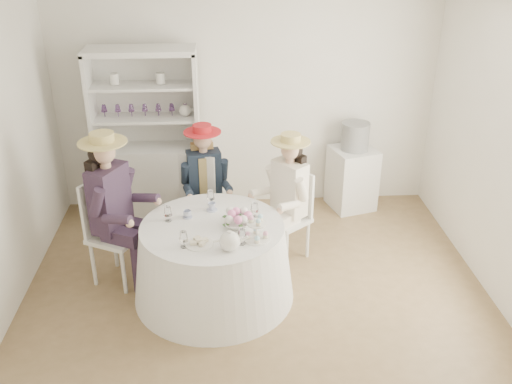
{
  "coord_description": "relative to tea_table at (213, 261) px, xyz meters",
  "views": [
    {
      "loc": [
        -0.28,
        -4.54,
        3.35
      ],
      "look_at": [
        0.0,
        0.1,
        1.05
      ],
      "focal_mm": 40.0,
      "sensor_mm": 36.0,
      "label": 1
    }
  ],
  "objects": [
    {
      "name": "wall_back",
      "position": [
        0.41,
        1.99,
        0.97
      ],
      "size": [
        4.5,
        0.0,
        4.5
      ],
      "primitive_type": "plane",
      "rotation": [
        1.57,
        0.0,
        0.0
      ],
      "color": "white",
      "rests_on": "ground"
    },
    {
      "name": "tea_table",
      "position": [
        0.0,
        0.0,
        0.0
      ],
      "size": [
        1.53,
        1.53,
        0.76
      ],
      "rotation": [
        0.0,
        0.0,
        -0.21
      ],
      "color": "white",
      "rests_on": "ground"
    },
    {
      "name": "teacup_a",
      "position": [
        -0.23,
        0.17,
        0.42
      ],
      "size": [
        0.09,
        0.09,
        0.06
      ],
      "primitive_type": "imported",
      "rotation": [
        0.0,
        0.0,
        -0.13
      ],
      "color": "white",
      "rests_on": "tea_table"
    },
    {
      "name": "hutch",
      "position": [
        -0.74,
        1.67,
        0.34
      ],
      "size": [
        1.23,
        0.53,
        2.03
      ],
      "rotation": [
        0.0,
        0.0,
        -0.06
      ],
      "color": "silver",
      "rests_on": "ground"
    },
    {
      "name": "ceiling",
      "position": [
        0.41,
        -0.01,
        2.32
      ],
      "size": [
        4.5,
        4.5,
        0.0
      ],
      "primitive_type": "plane",
      "rotation": [
        3.14,
        0.0,
        0.0
      ],
      "color": "white",
      "rests_on": "wall_back"
    },
    {
      "name": "teacup_b",
      "position": [
        -0.0,
        0.3,
        0.42
      ],
      "size": [
        0.08,
        0.08,
        0.07
      ],
      "primitive_type": "imported",
      "rotation": [
        0.0,
        0.0,
        0.08
      ],
      "color": "white",
      "rests_on": "tea_table"
    },
    {
      "name": "cupcake_stand",
      "position": [
        0.39,
        -0.26,
        0.47
      ],
      "size": [
        0.24,
        0.24,
        0.22
      ],
      "rotation": [
        0.0,
        0.0,
        -0.21
      ],
      "color": "white",
      "rests_on": "tea_table"
    },
    {
      "name": "flower_bowl",
      "position": [
        0.23,
        -0.05,
        0.41
      ],
      "size": [
        0.23,
        0.23,
        0.06
      ],
      "primitive_type": "imported",
      "rotation": [
        0.0,
        0.0,
        0.01
      ],
      "color": "white",
      "rests_on": "tea_table"
    },
    {
      "name": "flower_arrangement",
      "position": [
        0.23,
        -0.01,
        0.48
      ],
      "size": [
        0.21,
        0.21,
        0.08
      ],
      "rotation": [
        0.0,
        0.0,
        0.43
      ],
      "color": "pink",
      "rests_on": "tea_table"
    },
    {
      "name": "ground",
      "position": [
        0.41,
        -0.01,
        -0.38
      ],
      "size": [
        4.5,
        4.5,
        0.0
      ],
      "primitive_type": "plane",
      "color": "brown",
      "rests_on": "ground"
    },
    {
      "name": "guest_right",
      "position": [
        0.76,
        0.63,
        0.41
      ],
      "size": [
        0.6,
        0.58,
        1.4
      ],
      "rotation": [
        0.0,
        0.0,
        -0.89
      ],
      "color": "silver",
      "rests_on": "ground"
    },
    {
      "name": "guest_mid",
      "position": [
        -0.09,
        0.99,
        0.4
      ],
      "size": [
        0.52,
        0.54,
        1.38
      ],
      "rotation": [
        0.0,
        0.0,
        0.18
      ],
      "color": "silver",
      "rests_on": "ground"
    },
    {
      "name": "spare_chair",
      "position": [
        -0.12,
        1.08,
        0.19
      ],
      "size": [
        0.58,
        0.58,
        1.06
      ],
      "rotation": [
        0.0,
        0.0,
        2.72
      ],
      "color": "silver",
      "rests_on": "ground"
    },
    {
      "name": "wall_front",
      "position": [
        0.41,
        -2.01,
        0.97
      ],
      "size": [
        4.5,
        0.0,
        4.5
      ],
      "primitive_type": "plane",
      "rotation": [
        -1.57,
        0.0,
        0.0
      ],
      "color": "white",
      "rests_on": "ground"
    },
    {
      "name": "table_teapot",
      "position": [
        0.16,
        -0.41,
        0.46
      ],
      "size": [
        0.25,
        0.18,
        0.19
      ],
      "rotation": [
        0.0,
        0.0,
        -0.35
      ],
      "color": "white",
      "rests_on": "tea_table"
    },
    {
      "name": "hatbox",
      "position": [
        1.7,
        1.74,
        0.56
      ],
      "size": [
        0.35,
        0.35,
        0.33
      ],
      "primitive_type": "cylinder",
      "rotation": [
        0.0,
        0.0,
        -0.07
      ],
      "color": "black",
      "rests_on": "side_table"
    },
    {
      "name": "side_table",
      "position": [
        1.7,
        1.74,
        0.01
      ],
      "size": [
        0.61,
        0.61,
        0.77
      ],
      "primitive_type": "cube",
      "rotation": [
        0.0,
        0.0,
        0.28
      ],
      "color": "silver",
      "rests_on": "ground"
    },
    {
      "name": "sandwich_plate",
      "position": [
        -0.11,
        -0.32,
        0.4
      ],
      "size": [
        0.25,
        0.25,
        0.05
      ],
      "rotation": [
        0.0,
        0.0,
        -0.17
      ],
      "color": "white",
      "rests_on": "tea_table"
    },
    {
      "name": "teacup_c",
      "position": [
        0.24,
        0.13,
        0.42
      ],
      "size": [
        0.1,
        0.1,
        0.07
      ],
      "primitive_type": "imported",
      "rotation": [
        0.0,
        0.0,
        -0.25
      ],
      "color": "white",
      "rests_on": "tea_table"
    },
    {
      "name": "wall_right",
      "position": [
        2.66,
        -0.01,
        0.97
      ],
      "size": [
        0.0,
        4.5,
        4.5
      ],
      "primitive_type": "plane",
      "rotation": [
        1.57,
        0.0,
        -1.57
      ],
      "color": "white",
      "rests_on": "ground"
    },
    {
      "name": "stemware_set",
      "position": [
        0.0,
        0.0,
        0.46
      ],
      "size": [
        0.88,
        0.85,
        0.15
      ],
      "color": "white",
      "rests_on": "tea_table"
    },
    {
      "name": "guest_left",
      "position": [
        -0.94,
        0.31,
        0.5
      ],
      "size": [
        0.66,
        0.6,
        1.57
      ],
      "rotation": [
        0.0,
        0.0,
        1.11
      ],
      "color": "silver",
      "rests_on": "ground"
    }
  ]
}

